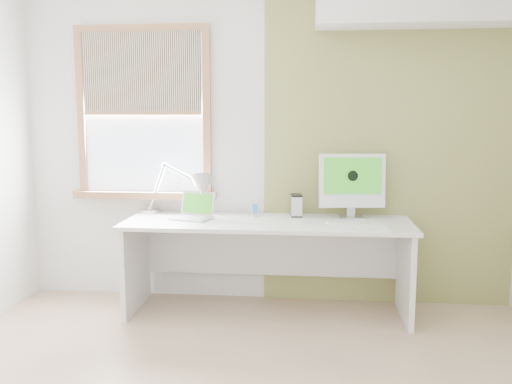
# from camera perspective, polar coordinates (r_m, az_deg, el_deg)

# --- Properties ---
(room) EXTENTS (4.04, 3.54, 2.64)m
(room) POSITION_cam_1_polar(r_m,az_deg,el_deg) (2.79, -2.16, 3.10)
(room) COLOR tan
(room) RESTS_ON ground
(accent_wall) EXTENTS (2.00, 0.02, 2.60)m
(accent_wall) POSITION_cam_1_polar(r_m,az_deg,el_deg) (4.54, 13.59, 4.79)
(accent_wall) COLOR olive
(accent_wall) RESTS_ON room
(window) EXTENTS (1.20, 0.14, 1.42)m
(window) POSITION_cam_1_polar(r_m,az_deg,el_deg) (4.68, -11.56, 7.93)
(window) COLOR #9B643E
(window) RESTS_ON room
(desk) EXTENTS (2.20, 0.70, 0.73)m
(desk) POSITION_cam_1_polar(r_m,az_deg,el_deg) (4.33, 1.25, -5.39)
(desk) COLOR white
(desk) RESTS_ON room
(desk_lamp) EXTENTS (0.70, 0.43, 0.42)m
(desk_lamp) POSITION_cam_1_polar(r_m,az_deg,el_deg) (4.41, -6.64, 0.31)
(desk_lamp) COLOR #B4B6B9
(desk_lamp) RESTS_ON desk
(laptop) EXTENTS (0.35, 0.31, 0.21)m
(laptop) POSITION_cam_1_polar(r_m,az_deg,el_deg) (4.35, -6.38, -2.05)
(laptop) COLOR #B4B6B9
(laptop) RESTS_ON desk
(phone_dock) EXTENTS (0.07, 0.07, 0.11)m
(phone_dock) POSITION_cam_1_polar(r_m,az_deg,el_deg) (4.40, -0.08, -2.15)
(phone_dock) COLOR #B4B6B9
(phone_dock) RESTS_ON desk
(external_drive) EXTENTS (0.10, 0.15, 0.18)m
(external_drive) POSITION_cam_1_polar(r_m,az_deg,el_deg) (4.42, 4.19, -1.40)
(external_drive) COLOR #B4B6B9
(external_drive) RESTS_ON desk
(imac) EXTENTS (0.52, 0.19, 0.51)m
(imac) POSITION_cam_1_polar(r_m,az_deg,el_deg) (4.38, 9.89, 1.02)
(imac) COLOR #B4B6B9
(imac) RESTS_ON desk
(keyboard) EXTENTS (0.47, 0.18, 0.02)m
(keyboard) POSITION_cam_1_polar(r_m,az_deg,el_deg) (4.02, 10.48, -3.58)
(keyboard) COLOR white
(keyboard) RESTS_ON desk
(mouse) EXTENTS (0.08, 0.11, 0.03)m
(mouse) POSITION_cam_1_polar(r_m,az_deg,el_deg) (4.11, 7.53, -3.20)
(mouse) COLOR white
(mouse) RESTS_ON desk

